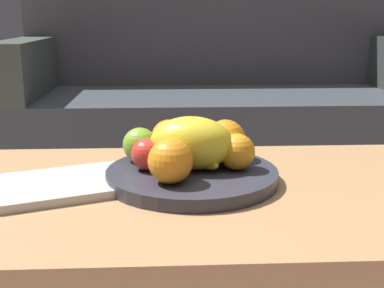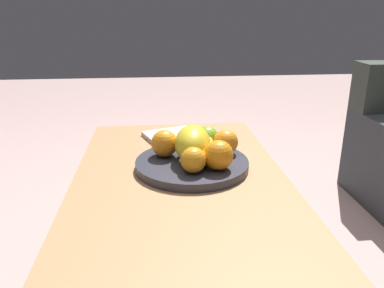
% 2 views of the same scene
% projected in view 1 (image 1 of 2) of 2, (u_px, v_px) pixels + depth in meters
% --- Properties ---
extents(coffee_table, '(1.01, 0.59, 0.40)m').
position_uv_depth(coffee_table, '(221.00, 211.00, 0.95)').
color(coffee_table, tan).
rests_on(coffee_table, ground_plane).
extents(couch, '(1.70, 0.70, 0.90)m').
position_uv_depth(couch, '(218.00, 112.00, 2.18)').
color(couch, '#34393E').
rests_on(couch, ground_plane).
extents(fruit_bowl, '(0.33, 0.33, 0.03)m').
position_uv_depth(fruit_bowl, '(192.00, 175.00, 0.97)').
color(fruit_bowl, '#33333F').
rests_on(fruit_bowl, coffee_table).
extents(melon_large_front, '(0.17, 0.12, 0.10)m').
position_uv_depth(melon_large_front, '(191.00, 143.00, 0.95)').
color(melon_large_front, yellow).
rests_on(melon_large_front, fruit_bowl).
extents(orange_front, '(0.08, 0.08, 0.08)m').
position_uv_depth(orange_front, '(225.00, 140.00, 1.02)').
color(orange_front, orange).
rests_on(orange_front, fruit_bowl).
extents(orange_left, '(0.07, 0.07, 0.07)m').
position_uv_depth(orange_left, '(237.00, 152.00, 0.96)').
color(orange_left, orange).
rests_on(orange_left, fruit_bowl).
extents(orange_right, '(0.07, 0.07, 0.07)m').
position_uv_depth(orange_right, '(169.00, 137.00, 1.06)').
color(orange_right, orange).
rests_on(orange_right, fruit_bowl).
extents(orange_back, '(0.08, 0.08, 0.08)m').
position_uv_depth(orange_back, '(170.00, 161.00, 0.88)').
color(orange_back, orange).
rests_on(orange_back, fruit_bowl).
extents(apple_front, '(0.07, 0.07, 0.07)m').
position_uv_depth(apple_front, '(140.00, 145.00, 1.01)').
color(apple_front, '#7AAF2C').
rests_on(apple_front, fruit_bowl).
extents(apple_left, '(0.06, 0.06, 0.06)m').
position_uv_depth(apple_left, '(147.00, 154.00, 0.95)').
color(apple_left, red).
rests_on(apple_left, fruit_bowl).
extents(banana_bunch, '(0.15, 0.15, 0.06)m').
position_uv_depth(banana_bunch, '(197.00, 152.00, 0.99)').
color(banana_bunch, yellow).
rests_on(banana_bunch, fruit_bowl).
extents(magazine, '(0.30, 0.26, 0.02)m').
position_uv_depth(magazine, '(66.00, 184.00, 0.93)').
color(magazine, beige).
rests_on(magazine, coffee_table).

